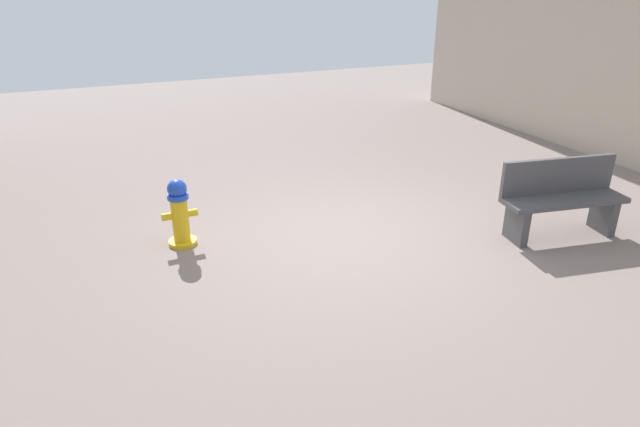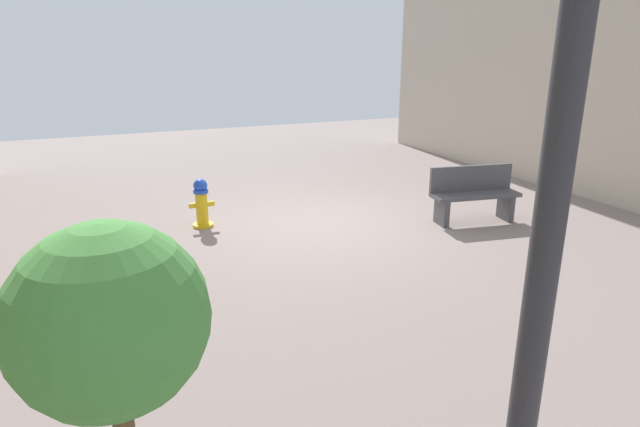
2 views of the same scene
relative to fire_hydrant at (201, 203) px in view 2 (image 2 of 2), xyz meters
The scene contains 5 objects.
ground_plane 2.04m from the fire_hydrant, 160.92° to the left, with size 23.40×23.40×0.00m, color gray.
fire_hydrant is the anchor object (origin of this frame).
bench_near 4.60m from the fire_hydrant, 159.80° to the left, with size 1.57×0.69×0.95m.
planter_tree 6.23m from the fire_hydrant, 74.77° to the left, with size 0.98×0.98×2.10m.
street_lamp 7.17m from the fire_hydrant, 91.24° to the left, with size 0.36×0.36×3.65m.
Camera 2 is at (3.51, 7.84, 2.87)m, focal length 29.72 mm.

